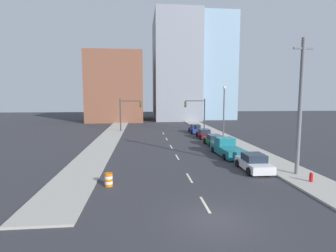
{
  "coord_description": "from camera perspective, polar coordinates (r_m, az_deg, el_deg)",
  "views": [
    {
      "loc": [
        -3.65,
        -12.58,
        6.34
      ],
      "look_at": [
        0.01,
        24.35,
        2.2
      ],
      "focal_mm": 28.0,
      "sensor_mm": 36.0,
      "label": 1
    }
  ],
  "objects": [
    {
      "name": "fire_hydrant",
      "position": [
        22.22,
        28.7,
        -9.89
      ],
      "size": [
        0.26,
        0.26,
        0.84
      ],
      "color": "red",
      "rests_on": "ground"
    },
    {
      "name": "building_office_center",
      "position": [
        76.5,
        1.54,
        12.31
      ],
      "size": [
        12.0,
        20.0,
        28.54
      ],
      "color": "gray",
      "rests_on": "ground"
    },
    {
      "name": "sedan_maroon",
      "position": [
        40.97,
        7.9,
        -1.7
      ],
      "size": [
        2.14,
        4.66,
        1.39
      ],
      "rotation": [
        0.0,
        0.0,
        -0.03
      ],
      "color": "maroon",
      "rests_on": "ground"
    },
    {
      "name": "lane_stripe_at_7m",
      "position": [
        21.03,
        4.69,
        -11.19
      ],
      "size": [
        0.16,
        2.4,
        0.01
      ],
      "primitive_type": "cube",
      "color": "beige",
      "rests_on": "ground"
    },
    {
      "name": "traffic_barrel",
      "position": [
        19.46,
        -12.79,
        -11.33
      ],
      "size": [
        0.56,
        0.56,
        0.95
      ],
      "color": "orange",
      "rests_on": "ground"
    },
    {
      "name": "street_lamp",
      "position": [
        41.68,
        12.08,
        3.91
      ],
      "size": [
        0.44,
        0.44,
        7.99
      ],
      "color": "#4C4C51",
      "rests_on": "ground"
    },
    {
      "name": "lane_stripe_at_20m",
      "position": [
        33.45,
        0.7,
        -4.55
      ],
      "size": [
        0.16,
        2.4,
        0.01
      ],
      "primitive_type": "cube",
      "color": "beige",
      "rests_on": "ground"
    },
    {
      "name": "sedan_green",
      "position": [
        35.02,
        10.02,
        -3.1
      ],
      "size": [
        2.15,
        4.56,
        1.39
      ],
      "rotation": [
        0.0,
        0.0,
        0.03
      ],
      "color": "#1E6033",
      "rests_on": "ground"
    },
    {
      "name": "sedan_blue",
      "position": [
        46.57,
        5.99,
        -0.66
      ],
      "size": [
        2.06,
        4.56,
        1.48
      ],
      "rotation": [
        0.0,
        0.0,
        -0.02
      ],
      "color": "navy",
      "rests_on": "ground"
    },
    {
      "name": "lane_stripe_at_14m",
      "position": [
        27.82,
        2.04,
        -6.8
      ],
      "size": [
        0.16,
        2.4,
        0.01
      ],
      "primitive_type": "cube",
      "color": "beige",
      "rests_on": "ground"
    },
    {
      "name": "lane_stripe_at_33m",
      "position": [
        45.68,
        -1.03,
        -1.61
      ],
      "size": [
        0.16,
        2.4,
        0.01
      ],
      "primitive_type": "cube",
      "color": "beige",
      "rests_on": "ground"
    },
    {
      "name": "lane_stripe_at_2m",
      "position": [
        16.31,
        8.06,
        -16.55
      ],
      "size": [
        0.16,
        2.4,
        0.01
      ],
      "primitive_type": "cube",
      "color": "beige",
      "rests_on": "ground"
    },
    {
      "name": "sidewalk_left",
      "position": [
        57.31,
        -10.77,
        -0.03
      ],
      "size": [
        3.46,
        88.31,
        0.14
      ],
      "color": "#ADA89E",
      "rests_on": "ground"
    },
    {
      "name": "lane_stripe_at_26m",
      "position": [
        39.65,
        -0.31,
        -2.83
      ],
      "size": [
        0.16,
        2.4,
        0.01
      ],
      "primitive_type": "cube",
      "color": "beige",
      "rests_on": "ground"
    },
    {
      "name": "pickup_truck_teal",
      "position": [
        29.33,
        12.73,
        -4.78
      ],
      "size": [
        2.55,
        6.11,
        1.83
      ],
      "rotation": [
        0.0,
        0.0,
        0.04
      ],
      "color": "#196B75",
      "rests_on": "ground"
    },
    {
      "name": "sedan_white",
      "position": [
        23.97,
        18.18,
        -7.64
      ],
      "size": [
        2.23,
        4.32,
        1.46
      ],
      "rotation": [
        0.0,
        0.0,
        -0.02
      ],
      "color": "silver",
      "rests_on": "ground"
    },
    {
      "name": "sidewalk_right",
      "position": [
        58.42,
        6.65,
        0.16
      ],
      "size": [
        3.46,
        88.31,
        0.14
      ],
      "color": "#ADA89E",
      "rests_on": "ground"
    },
    {
      "name": "ground_plane",
      "position": [
        14.55,
        10.04,
        -19.56
      ],
      "size": [
        200.0,
        200.0,
        0.0
      ],
      "primitive_type": "plane",
      "color": "#333338"
    },
    {
      "name": "traffic_signal_right",
      "position": [
        49.16,
        6.71,
        3.44
      ],
      "size": [
        3.91,
        0.35,
        6.01
      ],
      "color": "#38383D",
      "rests_on": "ground"
    },
    {
      "name": "utility_pole_right_near",
      "position": [
        23.12,
        26.82,
        3.74
      ],
      "size": [
        1.6,
        0.32,
        10.85
      ],
      "color": "slate",
      "rests_on": "ground"
    },
    {
      "name": "building_glass_right",
      "position": [
        82.3,
        8.33,
        12.09
      ],
      "size": [
        13.0,
        20.0,
        29.28
      ],
      "color": "#8CADC6",
      "rests_on": "ground"
    },
    {
      "name": "traffic_signal_left",
      "position": [
        48.1,
        -9.02,
        3.35
      ],
      "size": [
        3.91,
        0.35,
        6.01
      ],
      "color": "#38383D",
      "rests_on": "ground"
    },
    {
      "name": "building_brick_left",
      "position": [
        71.85,
        -11.17,
        8.18
      ],
      "size": [
        14.0,
        16.0,
        17.52
      ],
      "color": "brown",
      "rests_on": "ground"
    }
  ]
}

